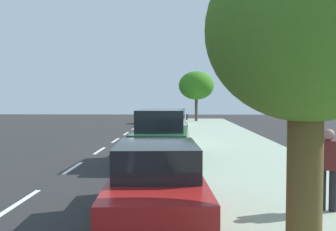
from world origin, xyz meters
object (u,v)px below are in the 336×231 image
at_px(parked_sedan_red_nearest, 157,182).
at_px(street_tree_near_cyclist, 307,33).
at_px(pedestrian_on_phone, 328,165).
at_px(cyclist_with_backpack, 183,119).
at_px(street_tree_mid_block, 196,86).
at_px(parked_suv_green_second, 162,135).
at_px(bicycle_at_curb, 180,127).
at_px(parked_sedan_white_far, 174,118).
at_px(parked_sedan_silver_mid, 168,129).

height_order(parked_sedan_red_nearest, street_tree_near_cyclist, street_tree_near_cyclist).
bearing_deg(pedestrian_on_phone, cyclist_with_backpack, 98.09).
bearing_deg(street_tree_mid_block, street_tree_near_cyclist, -90.00).
bearing_deg(parked_suv_green_second, street_tree_mid_block, 84.27).
distance_m(street_tree_near_cyclist, street_tree_mid_block, 32.20).
bearing_deg(cyclist_with_backpack, bicycle_at_curb, 117.04).
height_order(street_tree_near_cyclist, pedestrian_on_phone, street_tree_near_cyclist).
relative_size(bicycle_at_curb, street_tree_mid_block, 0.25).
bearing_deg(pedestrian_on_phone, street_tree_near_cyclist, -118.21).
bearing_deg(street_tree_near_cyclist, bicycle_at_curb, 94.33).
distance_m(parked_sedan_red_nearest, street_tree_mid_block, 30.33).
xyz_separation_m(cyclist_with_backpack, pedestrian_on_phone, (2.69, -18.91, 0.09)).
bearing_deg(cyclist_with_backpack, parked_sedan_white_far, 98.07).
height_order(bicycle_at_curb, cyclist_with_backpack, cyclist_with_backpack).
height_order(parked_sedan_white_far, street_tree_near_cyclist, street_tree_near_cyclist).
height_order(parked_sedan_red_nearest, pedestrian_on_phone, pedestrian_on_phone).
distance_m(parked_sedan_silver_mid, street_tree_near_cyclist, 15.51).
height_order(cyclist_with_backpack, street_tree_mid_block, street_tree_mid_block).
height_order(parked_sedan_white_far, cyclist_with_backpack, cyclist_with_backpack).
height_order(parked_suv_green_second, pedestrian_on_phone, parked_suv_green_second).
bearing_deg(parked_suv_green_second, pedestrian_on_phone, -60.53).
distance_m(parked_sedan_red_nearest, parked_sedan_white_far, 24.76).
distance_m(bicycle_at_curb, street_tree_mid_block, 11.15).
relative_size(parked_sedan_white_far, street_tree_near_cyclist, 1.01).
bearing_deg(bicycle_at_curb, street_tree_mid_block, 81.11).
bearing_deg(street_tree_mid_block, cyclist_with_backpack, -97.40).
relative_size(parked_sedan_white_far, street_tree_mid_block, 0.88).
distance_m(parked_suv_green_second, street_tree_mid_block, 23.71).
height_order(parked_sedan_red_nearest, street_tree_mid_block, street_tree_mid_block).
relative_size(parked_sedan_white_far, bicycle_at_curb, 3.45).
height_order(parked_suv_green_second, street_tree_near_cyclist, street_tree_near_cyclist).
relative_size(parked_suv_green_second, parked_sedan_silver_mid, 1.07).
bearing_deg(parked_suv_green_second, parked_sedan_red_nearest, -88.24).
relative_size(bicycle_at_curb, cyclist_with_backpack, 0.79).
xyz_separation_m(parked_suv_green_second, street_tree_near_cyclist, (2.35, -8.77, 2.23)).
bearing_deg(pedestrian_on_phone, parked_suv_green_second, 119.47).
bearing_deg(parked_sedan_silver_mid, street_tree_near_cyclist, -81.24).
distance_m(parked_sedan_silver_mid, street_tree_mid_block, 17.49).
xyz_separation_m(parked_sedan_white_far, cyclist_with_backpack, (0.79, -5.59, 0.23)).
bearing_deg(parked_suv_green_second, parked_sedan_white_far, 89.56).
height_order(parked_sedan_silver_mid, bicycle_at_curb, parked_sedan_silver_mid).
relative_size(parked_sedan_white_far, pedestrian_on_phone, 2.70).
distance_m(street_tree_near_cyclist, pedestrian_on_phone, 3.46).
height_order(parked_suv_green_second, cyclist_with_backpack, parked_suv_green_second).
bearing_deg(parked_sedan_white_far, street_tree_near_cyclist, -85.29).
bearing_deg(parked_sedan_red_nearest, street_tree_mid_block, 85.92).
xyz_separation_m(street_tree_mid_block, pedestrian_on_phone, (1.27, -29.84, -2.67)).
distance_m(bicycle_at_curb, cyclist_with_backpack, 0.79).
relative_size(parked_suv_green_second, cyclist_with_backpack, 2.94).
bearing_deg(street_tree_mid_block, pedestrian_on_phone, -87.57).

